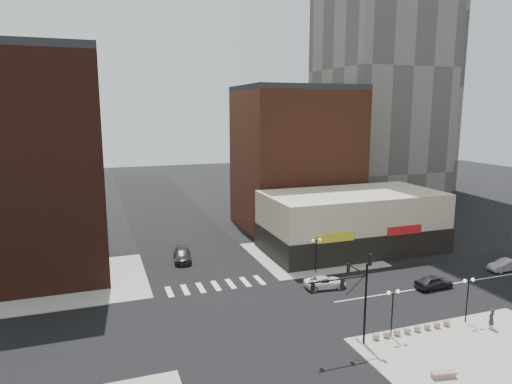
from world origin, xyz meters
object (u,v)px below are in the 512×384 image
street_lamp_ne (316,247)px  dark_sedan_north (182,255)px  dark_sedan_east (434,282)px  stone_bench (443,374)px  pedestrian (491,319)px  street_lamp_se_a (393,301)px  street_lamp_se_b (468,289)px  silver_sedan (505,265)px  traffic_signal (353,288)px  white_suv (325,282)px

street_lamp_ne → dark_sedan_north: street_lamp_ne is taller
street_lamp_ne → dark_sedan_east: 13.26m
dark_sedan_north → stone_bench: (12.93, -32.09, -0.41)m
pedestrian → street_lamp_se_a: bearing=-21.1°
street_lamp_se_b → silver_sedan: street_lamp_se_b is taller
dark_sedan_east → stone_bench: (-11.05, -13.95, -0.38)m
dark_sedan_east → silver_sedan: (11.89, 1.61, -0.04)m
traffic_signal → pedestrian: 13.62m
pedestrian → dark_sedan_east: bearing=-111.5°
street_lamp_se_a → stone_bench: bearing=-90.8°
street_lamp_se_b → stone_bench: (-8.09, -6.32, -2.94)m
street_lamp_ne → pedestrian: bearing=-65.3°
traffic_signal → dark_sedan_north: (-9.26, 25.60, -4.20)m
street_lamp_se_a → street_lamp_se_b: 8.00m
traffic_signal → white_suv: traffic_signal is taller
street_lamp_se_b → pedestrian: size_ratio=2.24×
traffic_signal → stone_bench: traffic_signal is taller
street_lamp_se_b → pedestrian: (1.15, -1.72, -2.24)m
street_lamp_ne → dark_sedan_east: size_ratio=0.97×
street_lamp_se_a → street_lamp_ne: size_ratio=1.00×
street_lamp_ne → silver_sedan: 23.02m
traffic_signal → street_lamp_ne: 16.62m
traffic_signal → silver_sedan: bearing=18.8°
street_lamp_se_a → street_lamp_se_b: (8.00, 0.00, 0.00)m
street_lamp_se_b → silver_sedan: size_ratio=0.99×
dark_sedan_north → pedestrian: bearing=-43.8°
pedestrian → stone_bench: size_ratio=0.96×
dark_sedan_north → stone_bench: dark_sedan_north is taller
street_lamp_ne → silver_sedan: bearing=-17.2°
street_lamp_se_b → street_lamp_ne: same height
street_lamp_se_b → stone_bench: 10.68m
white_suv → street_lamp_se_a: bearing=-173.0°
dark_sedan_east → dark_sedan_north: (-23.98, 18.14, 0.03)m
dark_sedan_east → silver_sedan: 12.00m
silver_sedan → stone_bench: (-22.95, -15.56, -0.34)m
white_suv → silver_sedan: (22.88, -2.48, 0.06)m
white_suv → pedestrian: size_ratio=2.46×
dark_sedan_east → traffic_signal: bearing=114.8°
street_lamp_se_b → white_suv: size_ratio=0.91×
white_suv → stone_bench: (-0.07, -18.04, -0.28)m
traffic_signal → pedestrian: (12.91, -1.89, -3.92)m
dark_sedan_east → stone_bench: bearing=139.6°
street_lamp_ne → silver_sedan: (21.86, -6.76, -2.60)m
dark_sedan_east → street_lamp_se_b: bearing=156.7°
stone_bench → silver_sedan: bearing=45.8°
street_lamp_se_a → dark_sedan_east: street_lamp_se_a is taller
dark_sedan_north → traffic_signal: bearing=-62.8°
white_suv → pedestrian: (9.17, -13.44, 0.41)m
silver_sedan → pedestrian: bearing=-49.1°
street_lamp_se_b → street_lamp_ne: (-7.00, 16.00, 0.00)m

